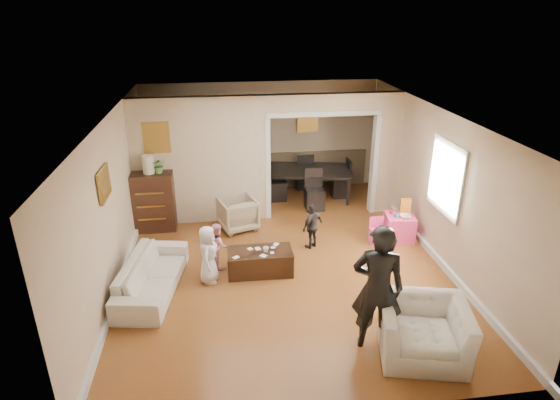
{
  "coord_description": "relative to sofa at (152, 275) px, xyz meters",
  "views": [
    {
      "loc": [
        -1.01,
        -7.21,
        4.22
      ],
      "look_at": [
        0.0,
        0.2,
        1.05
      ],
      "focal_mm": 29.7,
      "sensor_mm": 36.0,
      "label": 1
    }
  ],
  "objects": [
    {
      "name": "dresser",
      "position": [
        -0.21,
        2.27,
        0.32
      ],
      "size": [
        0.87,
        0.49,
        1.2
      ],
      "primitive_type": "cube",
      "color": "#321A0F",
      "rests_on": "ground"
    },
    {
      "name": "play_table",
      "position": [
        4.52,
        1.15,
        -0.02
      ],
      "size": [
        0.59,
        0.59,
        0.51
      ],
      "primitive_type": "cube",
      "rotation": [
        0.0,
        0.0,
        -0.13
      ],
      "color": "#FF4385",
      "rests_on": "ground"
    },
    {
      "name": "floor",
      "position": [
        2.17,
        0.74,
        -0.28
      ],
      "size": [
        7.0,
        7.0,
        0.0
      ],
      "primitive_type": "plane",
      "color": "brown",
      "rests_on": "ground"
    },
    {
      "name": "partition_right",
      "position": [
        4.65,
        2.54,
        1.02
      ],
      "size": [
        0.55,
        0.18,
        2.6
      ],
      "primitive_type": "cube",
      "color": "beige",
      "rests_on": "ground"
    },
    {
      "name": "partition_header",
      "position": [
        3.27,
        2.54,
        2.15
      ],
      "size": [
        2.22,
        0.18,
        0.35
      ],
      "primitive_type": "cube",
      "color": "beige",
      "rests_on": "partition_right"
    },
    {
      "name": "adult_person",
      "position": [
        3.06,
        -1.73,
        0.62
      ],
      "size": [
        0.76,
        0.62,
        1.79
      ],
      "primitive_type": "imported",
      "rotation": [
        0.0,
        0.0,
        2.81
      ],
      "color": "black",
      "rests_on": "ground"
    },
    {
      "name": "coffee_cup",
      "position": [
        1.84,
        0.26,
        0.17
      ],
      "size": [
        0.1,
        0.1,
        0.09
      ],
      "primitive_type": "imported",
      "rotation": [
        0.0,
        0.0,
        -0.02
      ],
      "color": "silver",
      "rests_on": "coffee_table"
    },
    {
      "name": "child_kneel_b",
      "position": [
        1.04,
        0.61,
        0.13
      ],
      "size": [
        0.42,
        0.47,
        0.81
      ],
      "primitive_type": "imported",
      "rotation": [
        0.0,
        0.0,
        1.9
      ],
      "color": "pink",
      "rests_on": "ground"
    },
    {
      "name": "child_toddler",
      "position": [
        2.79,
        1.06,
        0.16
      ],
      "size": [
        0.54,
        0.49,
        0.88
      ],
      "primitive_type": "imported",
      "rotation": [
        0.0,
        0.0,
        -2.47
      ],
      "color": "black",
      "rests_on": "ground"
    },
    {
      "name": "potted_plant",
      "position": [
        -0.01,
        2.27,
        1.07
      ],
      "size": [
        0.27,
        0.23,
        0.3
      ],
      "primitive_type": "imported",
      "color": "#437634",
      "rests_on": "dresser"
    },
    {
      "name": "armchair_back",
      "position": [
        1.46,
        2.04,
        0.04
      ],
      "size": [
        0.87,
        0.88,
        0.65
      ],
      "primitive_type": "imported",
      "rotation": [
        0.0,
        0.0,
        3.44
      ],
      "color": "tan",
      "rests_on": "ground"
    },
    {
      "name": "cyan_cup",
      "position": [
        4.42,
        1.1,
        0.27
      ],
      "size": [
        0.08,
        0.08,
        0.08
      ],
      "primitive_type": "cylinder",
      "color": "#26A4C2",
      "rests_on": "play_table"
    },
    {
      "name": "play_bowl",
      "position": [
        4.57,
        1.03,
        0.26
      ],
      "size": [
        0.24,
        0.24,
        0.05
      ],
      "primitive_type": "imported",
      "rotation": [
        0.0,
        0.0,
        -0.13
      ],
      "color": "white",
      "rests_on": "play_table"
    },
    {
      "name": "framed_art_partition",
      "position": [
        -0.03,
        2.44,
        1.57
      ],
      "size": [
        0.45,
        0.03,
        0.55
      ],
      "primitive_type": "cube",
      "color": "brown",
      "rests_on": "partition_left"
    },
    {
      "name": "child_kneel_a",
      "position": [
        0.89,
        0.16,
        0.21
      ],
      "size": [
        0.4,
        0.53,
        0.98
      ],
      "primitive_type": "imported",
      "rotation": [
        0.0,
        0.0,
        1.37
      ],
      "color": "white",
      "rests_on": "ground"
    },
    {
      "name": "toy_block",
      "position": [
        4.4,
        1.27,
        0.25
      ],
      "size": [
        0.09,
        0.08,
        0.05
      ],
      "primitive_type": "cube",
      "rotation": [
        0.0,
        0.0,
        0.22
      ],
      "color": "red",
      "rests_on": "play_table"
    },
    {
      "name": "sofa",
      "position": [
        0.0,
        0.0,
        0.0
      ],
      "size": [
        1.05,
        2.01,
        0.56
      ],
      "primitive_type": "imported",
      "rotation": [
        0.0,
        0.0,
        1.41
      ],
      "color": "#F1E3D0",
      "rests_on": "ground"
    },
    {
      "name": "framed_art_alcove",
      "position": [
        3.27,
        4.18,
        1.42
      ],
      "size": [
        0.45,
        0.03,
        0.55
      ],
      "primitive_type": "cube",
      "color": "brown"
    },
    {
      "name": "cereal_box",
      "position": [
        4.64,
        1.25,
        0.38
      ],
      "size": [
        0.21,
        0.1,
        0.3
      ],
      "primitive_type": "cube",
      "rotation": [
        0.0,
        0.0,
        -0.13
      ],
      "color": "gold",
      "rests_on": "play_table"
    },
    {
      "name": "coffee_table",
      "position": [
        1.74,
        0.31,
        -0.08
      ],
      "size": [
        1.1,
        0.57,
        0.41
      ],
      "primitive_type": "cube",
      "rotation": [
        0.0,
        0.0,
        -0.02
      ],
      "color": "#382011",
      "rests_on": "ground"
    },
    {
      "name": "craft_papers",
      "position": [
        1.75,
        0.31,
        0.13
      ],
      "size": [
        0.83,
        0.5,
        0.0
      ],
      "color": "white",
      "rests_on": "coffee_table"
    },
    {
      "name": "table_lamp",
      "position": [
        -0.21,
        2.27,
        1.1
      ],
      "size": [
        0.22,
        0.22,
        0.36
      ],
      "primitive_type": "cylinder",
      "color": "beige",
      "rests_on": "dresser"
    },
    {
      "name": "armchair_front",
      "position": [
        3.63,
        -1.96,
        0.08
      ],
      "size": [
        1.31,
        1.2,
        0.72
      ],
      "primitive_type": "imported",
      "rotation": [
        0.0,
        0.0,
        -0.23
      ],
      "color": "#F1E3D0",
      "rests_on": "ground"
    },
    {
      "name": "dining_table",
      "position": [
        3.2,
        3.46,
        0.07
      ],
      "size": [
        2.13,
        1.45,
        0.69
      ],
      "primitive_type": "imported",
      "rotation": [
        0.0,
        0.0,
        -0.19
      ],
      "color": "black",
      "rests_on": "ground"
    },
    {
      "name": "framed_art_sofa_wall",
      "position": [
        -0.54,
        0.14,
        1.52
      ],
      "size": [
        0.03,
        0.55,
        0.4
      ],
      "primitive_type": "cube",
      "color": "brown"
    },
    {
      "name": "partition_left",
      "position": [
        0.8,
        2.54,
        1.02
      ],
      "size": [
        2.75,
        0.18,
        2.6
      ],
      "primitive_type": "cube",
      "color": "beige",
      "rests_on": "ground"
    },
    {
      "name": "window_pane",
      "position": [
        4.9,
        0.34,
        1.27
      ],
      "size": [
        0.03,
        0.95,
        1.1
      ],
      "primitive_type": "cube",
      "color": "white",
      "rests_on": "ground"
    }
  ]
}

